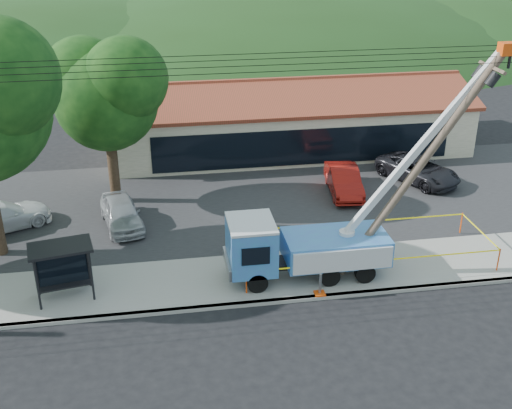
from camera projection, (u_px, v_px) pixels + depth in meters
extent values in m
plane|color=black|center=(296.00, 333.00, 23.95)|extent=(120.00, 120.00, 0.00)
cube|color=#99988F|center=(285.00, 300.00, 25.80)|extent=(60.00, 0.25, 0.15)
cube|color=#99988F|center=(276.00, 276.00, 27.50)|extent=(60.00, 4.00, 0.15)
cube|color=#28282B|center=(248.00, 200.00, 34.66)|extent=(60.00, 12.00, 0.10)
cube|color=#B9B093|center=(290.00, 122.00, 41.70)|extent=(22.00, 8.00, 3.40)
cube|color=black|center=(304.00, 147.00, 38.23)|extent=(18.04, 0.08, 2.21)
cube|color=brown|center=(297.00, 98.00, 38.99)|extent=(22.50, 4.53, 1.52)
cube|color=brown|center=(284.00, 81.00, 42.56)|extent=(22.50, 4.53, 1.52)
cube|color=brown|center=(291.00, 79.00, 40.50)|extent=(22.50, 0.30, 0.25)
cylinder|color=#332316|center=(113.00, 166.00, 33.66)|extent=(0.56, 0.56, 4.18)
sphere|color=#0E330F|center=(106.00, 99.00, 32.13)|extent=(5.25, 5.25, 5.25)
sphere|color=#0E330F|center=(84.00, 78.00, 32.20)|extent=(4.20, 4.20, 4.20)
sphere|color=#0E330F|center=(125.00, 79.00, 31.18)|extent=(4.20, 4.20, 4.20)
ellipsoid|color=#1D3B15|center=(55.00, 50.00, 70.91)|extent=(78.40, 56.00, 28.00)
ellipsoid|color=#1D3B15|center=(277.00, 43.00, 74.60)|extent=(89.60, 64.00, 32.00)
ellipsoid|color=#1D3B15|center=(439.00, 38.00, 77.55)|extent=(72.80, 52.00, 26.00)
cylinder|color=black|center=(284.00, 71.00, 22.86)|extent=(60.00, 0.02, 0.02)
cylinder|color=black|center=(282.00, 65.00, 23.25)|extent=(60.00, 0.02, 0.02)
cylinder|color=black|center=(279.00, 58.00, 23.65)|extent=(60.00, 0.02, 0.02)
cylinder|color=black|center=(277.00, 53.00, 23.96)|extent=(60.00, 0.02, 0.02)
cylinder|color=black|center=(257.00, 283.00, 26.09)|extent=(0.85, 0.28, 0.85)
cylinder|color=black|center=(250.00, 258.00, 27.87)|extent=(0.85, 0.28, 0.85)
cylinder|color=black|center=(330.00, 276.00, 26.54)|extent=(0.85, 0.28, 0.85)
cylinder|color=black|center=(318.00, 253.00, 28.32)|extent=(0.85, 0.28, 0.85)
cylinder|color=black|center=(365.00, 273.00, 26.76)|extent=(0.85, 0.28, 0.85)
cylinder|color=black|center=(351.00, 250.00, 28.55)|extent=(0.85, 0.28, 0.85)
cube|color=black|center=(311.00, 260.00, 27.24)|extent=(6.27, 0.95, 0.24)
cube|color=#388FC8|center=(251.00, 246.00, 26.46)|extent=(1.90, 2.28, 1.99)
cube|color=silver|center=(251.00, 223.00, 26.02)|extent=(1.90, 2.28, 0.11)
cube|color=black|center=(229.00, 244.00, 26.27)|extent=(0.08, 1.71, 0.85)
cube|color=gray|center=(228.00, 264.00, 26.64)|extent=(0.14, 2.18, 0.47)
cube|color=#388FC8|center=(335.00, 247.00, 27.16)|extent=(4.37, 2.28, 1.14)
cylinder|color=silver|center=(347.00, 237.00, 27.05)|extent=(0.66, 0.66, 0.57)
cube|color=silver|center=(422.00, 144.00, 25.79)|extent=(6.01, 0.27, 7.66)
cube|color=gray|center=(429.00, 138.00, 25.73)|extent=(3.62, 0.17, 4.60)
cube|color=#F64B0D|center=(507.00, 49.00, 24.46)|extent=(0.57, 0.47, 0.47)
cube|color=#F64B0D|center=(320.00, 293.00, 26.07)|extent=(0.43, 0.43, 0.08)
cube|color=#F64B0D|center=(354.00, 250.00, 29.32)|extent=(0.43, 0.43, 0.08)
cylinder|color=#4E3F32|center=(419.00, 168.00, 26.03)|extent=(6.30, 0.34, 9.57)
cube|color=#4E3F32|center=(492.00, 68.00, 24.72)|extent=(0.18, 1.94, 0.18)
cylinder|color=black|center=(479.00, 73.00, 25.31)|extent=(0.62, 0.39, 0.66)
cylinder|color=black|center=(493.00, 80.00, 24.35)|extent=(0.62, 0.39, 0.66)
cylinder|color=black|center=(37.00, 285.00, 24.64)|extent=(0.11, 0.11, 2.24)
cylinder|color=black|center=(92.00, 276.00, 25.27)|extent=(0.11, 0.11, 2.24)
cylinder|color=black|center=(36.00, 271.00, 25.59)|extent=(0.11, 0.11, 2.24)
cylinder|color=black|center=(88.00, 262.00, 26.22)|extent=(0.11, 0.11, 2.24)
cube|color=black|center=(60.00, 248.00, 24.94)|extent=(2.65, 1.91, 0.11)
cube|color=black|center=(62.00, 266.00, 25.95)|extent=(2.21, 0.45, 1.86)
cube|color=black|center=(65.00, 286.00, 25.69)|extent=(2.08, 0.74, 0.07)
cylinder|color=#F64B0D|center=(246.00, 282.00, 25.94)|extent=(0.06, 0.06, 1.05)
cylinder|color=#F64B0D|center=(498.00, 260.00, 27.56)|extent=(0.06, 0.06, 1.05)
cylinder|color=#F64B0D|center=(461.00, 223.00, 30.75)|extent=(0.06, 0.06, 1.05)
cylinder|color=#F64B0D|center=(235.00, 241.00, 29.13)|extent=(0.06, 0.06, 1.05)
cube|color=yellow|center=(377.00, 261.00, 26.55)|extent=(10.97, 0.01, 0.06)
cube|color=yellow|center=(480.00, 231.00, 28.96)|extent=(0.01, 3.57, 0.06)
cube|color=yellow|center=(352.00, 223.00, 29.74)|extent=(10.97, 0.01, 0.06)
cube|color=yellow|center=(240.00, 250.00, 27.34)|extent=(0.01, 3.57, 0.06)
imported|color=#ACAFB4|center=(123.00, 228.00, 31.80)|extent=(2.52, 4.46, 1.43)
imported|color=maroon|center=(343.00, 195.00, 35.43)|extent=(2.03, 4.60, 1.47)
imported|color=white|center=(3.00, 231.00, 31.49)|extent=(5.16, 3.93, 1.39)
imported|color=black|center=(417.00, 182.00, 37.00)|extent=(4.41, 5.52, 1.40)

